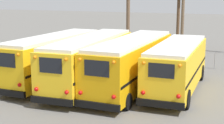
{
  "coord_description": "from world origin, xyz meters",
  "views": [
    {
      "loc": [
        8.12,
        -20.95,
        6.17
      ],
      "look_at": [
        0.0,
        -0.41,
        1.65
      ],
      "focal_mm": 55.0,
      "sensor_mm": 36.0,
      "label": 1
    }
  ],
  "objects_px": {
    "school_bus_1": "(91,59)",
    "school_bus_3": "(177,65)",
    "utility_pole": "(183,18)",
    "school_bus_2": "(132,62)",
    "school_bus_0": "(54,57)"
  },
  "relations": [
    {
      "from": "utility_pole",
      "to": "school_bus_1",
      "type": "bearing_deg",
      "value": -107.46
    },
    {
      "from": "school_bus_2",
      "to": "utility_pole",
      "type": "relative_size",
      "value": 1.49
    },
    {
      "from": "school_bus_1",
      "to": "school_bus_3",
      "type": "height_order",
      "value": "school_bus_1"
    },
    {
      "from": "school_bus_0",
      "to": "school_bus_2",
      "type": "relative_size",
      "value": 0.92
    },
    {
      "from": "school_bus_3",
      "to": "utility_pole",
      "type": "bearing_deg",
      "value": 98.96
    },
    {
      "from": "school_bus_0",
      "to": "utility_pole",
      "type": "relative_size",
      "value": 1.37
    },
    {
      "from": "utility_pole",
      "to": "school_bus_3",
      "type": "bearing_deg",
      "value": -81.04
    },
    {
      "from": "school_bus_1",
      "to": "school_bus_3",
      "type": "relative_size",
      "value": 1.17
    },
    {
      "from": "school_bus_1",
      "to": "school_bus_3",
      "type": "xyz_separation_m",
      "value": [
        5.61,
        0.81,
        -0.1
      ]
    },
    {
      "from": "school_bus_0",
      "to": "utility_pole",
      "type": "height_order",
      "value": "utility_pole"
    },
    {
      "from": "school_bus_1",
      "to": "school_bus_2",
      "type": "relative_size",
      "value": 1.02
    },
    {
      "from": "school_bus_2",
      "to": "utility_pole",
      "type": "bearing_deg",
      "value": 85.12
    },
    {
      "from": "school_bus_3",
      "to": "utility_pole",
      "type": "relative_size",
      "value": 1.29
    },
    {
      "from": "school_bus_3",
      "to": "utility_pole",
      "type": "height_order",
      "value": "utility_pole"
    },
    {
      "from": "utility_pole",
      "to": "school_bus_2",
      "type": "bearing_deg",
      "value": -94.88
    }
  ]
}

